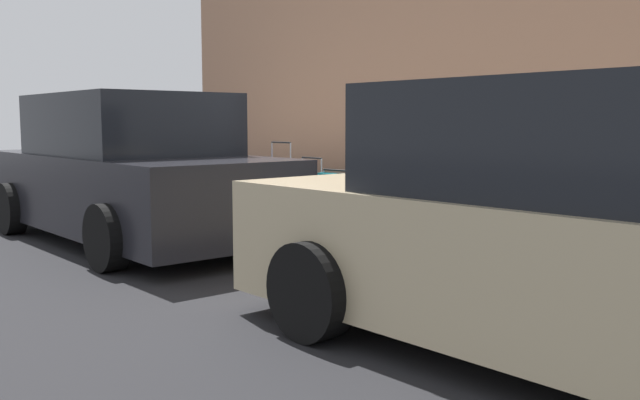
% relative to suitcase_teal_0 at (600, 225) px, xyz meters
% --- Properties ---
extents(ground_plane, '(40.00, 40.00, 0.00)m').
position_rel_suitcase_teal_0_xyz_m(ground_plane, '(3.68, 0.79, -0.46)').
color(ground_plane, black).
extents(sidewalk_curb, '(18.00, 5.00, 0.14)m').
position_rel_suitcase_teal_0_xyz_m(sidewalk_curb, '(3.68, -1.71, -0.39)').
color(sidewalk_curb, '#ADA89E').
rests_on(sidewalk_curb, ground_plane).
extents(suitcase_teal_0, '(0.36, 0.24, 0.97)m').
position_rel_suitcase_teal_0_xyz_m(suitcase_teal_0, '(0.00, 0.00, 0.00)').
color(suitcase_teal_0, '#0F606B').
rests_on(suitcase_teal_0, sidewalk_curb).
extents(suitcase_silver_1, '(0.48, 0.24, 0.81)m').
position_rel_suitcase_teal_0_xyz_m(suitcase_silver_1, '(0.49, 0.01, -0.06)').
color(suitcase_silver_1, '#9EA0A8').
rests_on(suitcase_silver_1, sidewalk_curb).
extents(suitcase_navy_2, '(0.42, 0.24, 0.84)m').
position_rel_suitcase_teal_0_xyz_m(suitcase_navy_2, '(1.01, 0.09, -0.00)').
color(suitcase_navy_2, navy).
rests_on(suitcase_navy_2, sidewalk_curb).
extents(suitcase_red_3, '(0.42, 0.25, 0.90)m').
position_rel_suitcase_teal_0_xyz_m(suitcase_red_3, '(1.49, 0.09, 0.00)').
color(suitcase_red_3, red).
rests_on(suitcase_red_3, sidewalk_curb).
extents(suitcase_maroon_4, '(0.43, 0.23, 1.04)m').
position_rel_suitcase_teal_0_xyz_m(suitcase_maroon_4, '(1.99, 0.03, 0.03)').
color(suitcase_maroon_4, maroon).
rests_on(suitcase_maroon_4, sidewalk_curb).
extents(suitcase_olive_5, '(0.37, 0.26, 1.06)m').
position_rel_suitcase_teal_0_xyz_m(suitcase_olive_5, '(2.46, 0.10, 0.05)').
color(suitcase_olive_5, '#59601E').
rests_on(suitcase_olive_5, sidewalk_curb).
extents(suitcase_black_6, '(0.37, 0.20, 0.83)m').
position_rel_suitcase_teal_0_xyz_m(suitcase_black_6, '(2.90, -0.02, -0.05)').
color(suitcase_black_6, black).
rests_on(suitcase_black_6, sidewalk_curb).
extents(suitcase_teal_7, '(0.50, 0.23, 0.66)m').
position_rel_suitcase_teal_0_xyz_m(suitcase_teal_7, '(3.40, 0.10, -0.02)').
color(suitcase_teal_7, '#0F606B').
rests_on(suitcase_teal_7, sidewalk_curb).
extents(suitcase_silver_8, '(0.48, 0.21, 0.79)m').
position_rel_suitcase_teal_0_xyz_m(suitcase_silver_8, '(3.96, 0.03, -0.04)').
color(suitcase_silver_8, '#9EA0A8').
rests_on(suitcase_silver_8, sidewalk_curb).
extents(suitcase_navy_9, '(0.49, 0.23, 0.99)m').
position_rel_suitcase_teal_0_xyz_m(suitcase_navy_9, '(4.51, 0.10, 0.03)').
color(suitcase_navy_9, navy).
rests_on(suitcase_navy_9, sidewalk_curb).
extents(fire_hydrant, '(0.39, 0.21, 0.76)m').
position_rel_suitcase_teal_0_xyz_m(fire_hydrant, '(5.22, 0.06, 0.07)').
color(fire_hydrant, red).
rests_on(fire_hydrant, sidewalk_curb).
extents(bollard_post, '(0.16, 0.16, 0.81)m').
position_rel_suitcase_teal_0_xyz_m(bollard_post, '(5.90, 0.21, 0.08)').
color(bollard_post, '#333338').
rests_on(bollard_post, sidewalk_curb).
extents(parked_car_beige_0, '(4.59, 1.98, 1.61)m').
position_rel_suitcase_teal_0_xyz_m(parked_car_beige_0, '(-1.14, 2.34, 0.29)').
color(parked_car_beige_0, tan).
rests_on(parked_car_beige_0, ground_plane).
extents(parked_car_charcoal_1, '(4.66, 2.12, 1.70)m').
position_rel_suitcase_teal_0_xyz_m(parked_car_charcoal_1, '(4.52, 2.34, 0.33)').
color(parked_car_charcoal_1, black).
rests_on(parked_car_charcoal_1, ground_plane).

